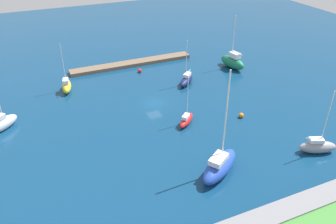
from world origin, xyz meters
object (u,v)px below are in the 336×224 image
(sailboat_gray_far_south, at_px, (318,146))
(mooring_buoy_red, at_px, (140,71))
(pier_dock, at_px, (132,63))
(sailboat_blue_far_north, at_px, (220,165))
(mooring_buoy_orange, at_px, (241,115))
(sailboat_white_mid_basin, at_px, (3,123))
(sailboat_yellow_inner_mooring, at_px, (67,86))
(sailboat_navy_off_beacon, at_px, (186,80))
(sailboat_green_east_end, at_px, (233,62))
(sailboat_red_near_pier, at_px, (186,120))

(sailboat_gray_far_south, xyz_separation_m, mooring_buoy_red, (13.79, -37.09, -0.60))
(pier_dock, relative_size, mooring_buoy_red, 32.94)
(sailboat_blue_far_north, xyz_separation_m, mooring_buoy_orange, (-10.85, -10.82, -0.94))
(mooring_buoy_orange, bearing_deg, mooring_buoy_red, -69.20)
(sailboat_white_mid_basin, distance_m, sailboat_yellow_inner_mooring, 15.02)
(sailboat_blue_far_north, distance_m, sailboat_yellow_inner_mooring, 35.72)
(pier_dock, relative_size, sailboat_navy_off_beacon, 3.04)
(sailboat_green_east_end, height_order, sailboat_navy_off_beacon, sailboat_green_east_end)
(pier_dock, height_order, sailboat_white_mid_basin, sailboat_white_mid_basin)
(sailboat_gray_far_south, bearing_deg, sailboat_blue_far_north, -165.31)
(sailboat_white_mid_basin, height_order, mooring_buoy_red, sailboat_white_mid_basin)
(mooring_buoy_orange, bearing_deg, sailboat_white_mid_basin, -18.46)
(sailboat_navy_off_beacon, relative_size, mooring_buoy_orange, 10.77)
(sailboat_red_near_pier, relative_size, sailboat_green_east_end, 0.69)
(sailboat_green_east_end, relative_size, sailboat_yellow_inner_mooring, 1.23)
(sailboat_yellow_inner_mooring, distance_m, mooring_buoy_orange, 33.40)
(sailboat_navy_off_beacon, relative_size, sailboat_yellow_inner_mooring, 0.97)
(sailboat_red_near_pier, relative_size, sailboat_gray_far_south, 0.80)
(sailboat_red_near_pier, distance_m, mooring_buoy_orange, 9.59)
(sailboat_gray_far_south, bearing_deg, sailboat_white_mid_basin, 169.89)
(sailboat_navy_off_beacon, bearing_deg, sailboat_blue_far_north, 30.07)
(sailboat_green_east_end, xyz_separation_m, mooring_buoy_red, (19.63, -5.97, -1.07))
(pier_dock, relative_size, sailboat_gray_far_south, 2.80)
(sailboat_gray_far_south, bearing_deg, sailboat_green_east_end, 100.26)
(sailboat_blue_far_north, distance_m, mooring_buoy_orange, 15.35)
(sailboat_red_near_pier, relative_size, sailboat_navy_off_beacon, 0.87)
(sailboat_red_near_pier, bearing_deg, sailboat_yellow_inner_mooring, 86.44)
(sailboat_green_east_end, bearing_deg, sailboat_yellow_inner_mooring, 74.83)
(sailboat_red_near_pier, relative_size, sailboat_blue_far_north, 0.54)
(pier_dock, xyz_separation_m, sailboat_green_east_end, (-19.87, 10.49, 1.10))
(mooring_buoy_orange, bearing_deg, sailboat_gray_far_south, 109.60)
(pier_dock, xyz_separation_m, sailboat_white_mid_basin, (27.17, 16.87, 0.73))
(sailboat_green_east_end, relative_size, mooring_buoy_red, 13.78)
(sailboat_green_east_end, relative_size, sailboat_navy_off_beacon, 1.27)
(pier_dock, distance_m, sailboat_green_east_end, 22.49)
(sailboat_red_near_pier, bearing_deg, pier_dock, 48.41)
(mooring_buoy_red, height_order, mooring_buoy_orange, mooring_buoy_orange)
(sailboat_gray_far_south, bearing_deg, sailboat_red_near_pier, 154.68)
(pier_dock, bearing_deg, mooring_buoy_orange, 108.21)
(sailboat_red_near_pier, xyz_separation_m, sailboat_gray_far_south, (-13.83, 14.42, 0.25))
(pier_dock, distance_m, sailboat_red_near_pier, 27.20)
(sailboat_white_mid_basin, height_order, sailboat_gray_far_south, sailboat_gray_far_south)
(sailboat_white_mid_basin, relative_size, mooring_buoy_orange, 9.71)
(sailboat_green_east_end, relative_size, sailboat_gray_far_south, 1.17)
(pier_dock, relative_size, sailboat_red_near_pier, 3.48)
(sailboat_white_mid_basin, xyz_separation_m, sailboat_green_east_end, (-47.04, -6.37, 0.37))
(pier_dock, height_order, sailboat_red_near_pier, sailboat_red_near_pier)
(sailboat_red_near_pier, bearing_deg, sailboat_white_mid_basin, 117.31)
(sailboat_red_near_pier, xyz_separation_m, sailboat_blue_far_north, (1.47, 12.76, 0.59))
(pier_dock, height_order, sailboat_blue_far_north, sailboat_blue_far_north)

